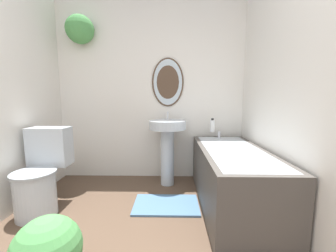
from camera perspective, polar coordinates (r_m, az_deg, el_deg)
wall_back at (r=2.81m, az=-6.48°, el=11.61°), size 2.56×0.34×2.40m
wall_right at (r=1.86m, az=33.20°, el=10.21°), size 0.06×2.50×2.40m
toilet at (r=2.36m, az=-31.64°, el=-11.35°), size 0.39×0.57×0.79m
pedestal_sink at (r=2.55m, az=-0.17°, el=-3.94°), size 0.45×0.45×0.91m
bathtub at (r=2.22m, az=17.36°, el=-13.16°), size 0.63×1.45×0.66m
shampoo_bottle at (r=2.69m, az=12.17°, el=0.12°), size 0.06×0.06×0.17m
bath_mat at (r=2.23m, az=-0.50°, el=-20.97°), size 0.65×0.42×0.02m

